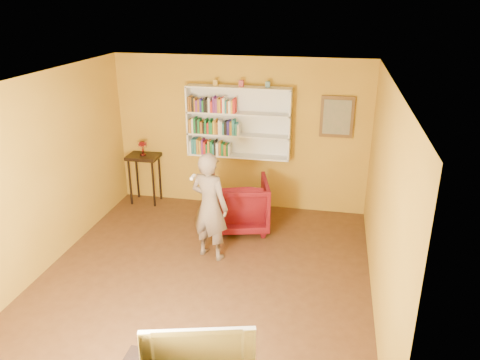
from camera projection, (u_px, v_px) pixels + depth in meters
name	position (u px, v px, depth m)	size (l,w,h in m)	color
room_shell	(202.00, 211.00, 6.10)	(5.30, 5.80, 2.88)	#452916
bookshelf	(239.00, 122.00, 8.08)	(1.80, 0.29, 1.23)	white
books_row_lower	(209.00, 147.00, 8.25)	(0.72, 0.19, 0.27)	white
books_row_middle	(214.00, 127.00, 8.09)	(0.89, 0.19, 0.26)	#A66C21
books_row_upper	(212.00, 105.00, 7.96)	(0.82, 0.19, 0.27)	brown
ornament_left	(216.00, 83.00, 7.85)	(0.07, 0.07, 0.10)	gold
ornament_centre	(241.00, 83.00, 7.77)	(0.08, 0.08, 0.11)	#A9383F
ornament_right	(268.00, 85.00, 7.69)	(0.07, 0.07, 0.10)	#42656F
framed_painting	(337.00, 117.00, 7.76)	(0.55, 0.05, 0.70)	#513517
console_table	(144.00, 163.00, 8.56)	(0.56, 0.43, 0.92)	black
ruby_lustre	(142.00, 145.00, 8.44)	(0.16, 0.16, 0.26)	maroon
armchair	(239.00, 204.00, 7.70)	(0.92, 0.95, 0.86)	#4B050F
person	(210.00, 206.00, 6.70)	(0.59, 0.39, 1.62)	brown
game_remote	(193.00, 177.00, 6.33)	(0.04, 0.15, 0.04)	white
television	(199.00, 349.00, 4.01)	(0.97, 0.13, 0.56)	black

